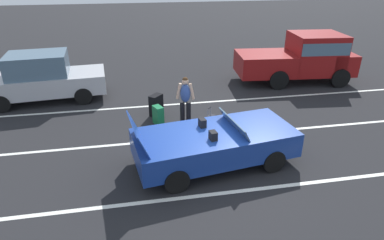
{
  "coord_description": "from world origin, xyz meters",
  "views": [
    {
      "loc": [
        -1.87,
        -7.02,
        4.77
      ],
      "look_at": [
        -0.38,
        1.16,
        0.75
      ],
      "focal_mm": 30.25,
      "sensor_mm": 36.0,
      "label": 1
    }
  ],
  "objects_px": {
    "convertible_car": "(222,142)",
    "suitcase_large_black": "(156,105)",
    "suitcase_medium_bright": "(158,115)",
    "duffel_bag": "(149,134)",
    "traveler_person": "(185,99)",
    "parked_sedan_near": "(42,78)",
    "parked_pickup_truck_far": "(304,57)",
    "suitcase_small_carryon": "(211,123)"
  },
  "relations": [
    {
      "from": "traveler_person",
      "to": "parked_pickup_truck_far",
      "type": "height_order",
      "value": "parked_pickup_truck_far"
    },
    {
      "from": "suitcase_large_black",
      "to": "traveler_person",
      "type": "distance_m",
      "value": 1.44
    },
    {
      "from": "suitcase_medium_bright",
      "to": "convertible_car",
      "type": "bearing_deg",
      "value": 97.01
    },
    {
      "from": "traveler_person",
      "to": "parked_sedan_near",
      "type": "height_order",
      "value": "parked_sedan_near"
    },
    {
      "from": "parked_pickup_truck_far",
      "to": "traveler_person",
      "type": "bearing_deg",
      "value": -144.13
    },
    {
      "from": "convertible_car",
      "to": "parked_sedan_near",
      "type": "distance_m",
      "value": 7.79
    },
    {
      "from": "convertible_car",
      "to": "suitcase_large_black",
      "type": "xyz_separation_m",
      "value": [
        -1.45,
        3.3,
        -0.22
      ]
    },
    {
      "from": "traveler_person",
      "to": "duffel_bag",
      "type": "bearing_deg",
      "value": -47.11
    },
    {
      "from": "duffel_bag",
      "to": "suitcase_large_black",
      "type": "bearing_deg",
      "value": 78.05
    },
    {
      "from": "suitcase_large_black",
      "to": "convertible_car",
      "type": "bearing_deg",
      "value": 155.8
    },
    {
      "from": "suitcase_large_black",
      "to": "parked_pickup_truck_far",
      "type": "height_order",
      "value": "parked_pickup_truck_far"
    },
    {
      "from": "duffel_bag",
      "to": "parked_sedan_near",
      "type": "xyz_separation_m",
      "value": [
        -3.74,
        3.84,
        0.73
      ]
    },
    {
      "from": "convertible_car",
      "to": "traveler_person",
      "type": "distance_m",
      "value": 2.39
    },
    {
      "from": "duffel_bag",
      "to": "traveler_person",
      "type": "bearing_deg",
      "value": 29.01
    },
    {
      "from": "duffel_bag",
      "to": "traveler_person",
      "type": "xyz_separation_m",
      "value": [
        1.23,
        0.68,
        0.77
      ]
    },
    {
      "from": "suitcase_small_carryon",
      "to": "traveler_person",
      "type": "distance_m",
      "value": 1.1
    },
    {
      "from": "suitcase_medium_bright",
      "to": "traveler_person",
      "type": "bearing_deg",
      "value": 140.16
    },
    {
      "from": "parked_sedan_near",
      "to": "suitcase_medium_bright",
      "type": "bearing_deg",
      "value": -40.38
    },
    {
      "from": "traveler_person",
      "to": "convertible_car",
      "type": "bearing_deg",
      "value": 27.98
    },
    {
      "from": "suitcase_medium_bright",
      "to": "parked_sedan_near",
      "type": "height_order",
      "value": "parked_sedan_near"
    },
    {
      "from": "suitcase_small_carryon",
      "to": "parked_pickup_truck_far",
      "type": "distance_m",
      "value": 6.53
    },
    {
      "from": "traveler_person",
      "to": "parked_pickup_truck_far",
      "type": "xyz_separation_m",
      "value": [
        5.83,
        3.47,
        0.18
      ]
    },
    {
      "from": "duffel_bag",
      "to": "parked_pickup_truck_far",
      "type": "bearing_deg",
      "value": 30.47
    },
    {
      "from": "parked_sedan_near",
      "to": "traveler_person",
      "type": "bearing_deg",
      "value": -37.73
    },
    {
      "from": "suitcase_medium_bright",
      "to": "parked_sedan_near",
      "type": "bearing_deg",
      "value": -57.35
    },
    {
      "from": "suitcase_small_carryon",
      "to": "convertible_car",
      "type": "bearing_deg",
      "value": -52.49
    },
    {
      "from": "suitcase_medium_bright",
      "to": "suitcase_large_black",
      "type": "bearing_deg",
      "value": -111.48
    },
    {
      "from": "suitcase_small_carryon",
      "to": "parked_sedan_near",
      "type": "height_order",
      "value": "parked_sedan_near"
    },
    {
      "from": "traveler_person",
      "to": "suitcase_medium_bright",
      "type": "bearing_deg",
      "value": -93.75
    },
    {
      "from": "suitcase_medium_bright",
      "to": "parked_sedan_near",
      "type": "distance_m",
      "value": 5.05
    },
    {
      "from": "traveler_person",
      "to": "parked_sedan_near",
      "type": "relative_size",
      "value": 0.36
    },
    {
      "from": "suitcase_large_black",
      "to": "traveler_person",
      "type": "xyz_separation_m",
      "value": [
        0.87,
        -1.0,
        0.56
      ]
    },
    {
      "from": "suitcase_large_black",
      "to": "parked_sedan_near",
      "type": "relative_size",
      "value": 0.16
    },
    {
      "from": "suitcase_small_carryon",
      "to": "suitcase_large_black",
      "type": "bearing_deg",
      "value": 178.64
    },
    {
      "from": "parked_sedan_near",
      "to": "parked_pickup_truck_far",
      "type": "relative_size",
      "value": 0.9
    },
    {
      "from": "suitcase_medium_bright",
      "to": "suitcase_small_carryon",
      "type": "height_order",
      "value": "suitcase_small_carryon"
    },
    {
      "from": "convertible_car",
      "to": "traveler_person",
      "type": "xyz_separation_m",
      "value": [
        -0.58,
        2.3,
        0.34
      ]
    },
    {
      "from": "suitcase_medium_bright",
      "to": "traveler_person",
      "type": "height_order",
      "value": "traveler_person"
    },
    {
      "from": "suitcase_large_black",
      "to": "duffel_bag",
      "type": "relative_size",
      "value": 1.07
    },
    {
      "from": "suitcase_medium_bright",
      "to": "parked_pickup_truck_far",
      "type": "xyz_separation_m",
      "value": [
        6.69,
        3.2,
        0.8
      ]
    },
    {
      "from": "suitcase_large_black",
      "to": "parked_pickup_truck_far",
      "type": "xyz_separation_m",
      "value": [
        6.7,
        2.48,
        0.74
      ]
    },
    {
      "from": "duffel_bag",
      "to": "convertible_car",
      "type": "bearing_deg",
      "value": -41.93
    }
  ]
}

